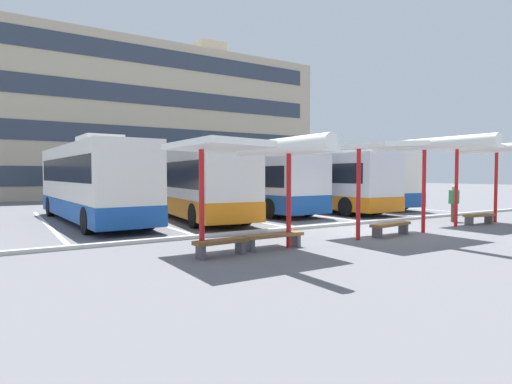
{
  "coord_description": "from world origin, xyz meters",
  "views": [
    {
      "loc": [
        -12.07,
        -11.25,
        2.15
      ],
      "look_at": [
        -2.79,
        3.64,
        1.41
      ],
      "focal_mm": 29.3,
      "sensor_mm": 36.0,
      "label": 1
    }
  ],
  "objects_px": {
    "coach_bus_4": "(351,181)",
    "bench_2": "(391,226)",
    "waiting_shelter_2": "(484,150)",
    "bench_0": "(221,244)",
    "waiting_shelter_0": "(253,150)",
    "bench_1": "(274,237)",
    "coach_bus_0": "(92,183)",
    "waiting_passenger_0": "(454,201)",
    "coach_bus_3": "(316,182)",
    "coach_bus_1": "(191,184)",
    "bench_3": "(479,217)",
    "coach_bus_2": "(251,184)",
    "waiting_shelter_1": "(400,147)"
  },
  "relations": [
    {
      "from": "coach_bus_3",
      "to": "bench_3",
      "type": "bearing_deg",
      "value": -82.24
    },
    {
      "from": "coach_bus_3",
      "to": "waiting_passenger_0",
      "type": "relative_size",
      "value": 6.56
    },
    {
      "from": "bench_0",
      "to": "waiting_shelter_1",
      "type": "height_order",
      "value": "waiting_shelter_1"
    },
    {
      "from": "coach_bus_3",
      "to": "bench_0",
      "type": "height_order",
      "value": "coach_bus_3"
    },
    {
      "from": "coach_bus_0",
      "to": "waiting_shelter_2",
      "type": "bearing_deg",
      "value": -35.39
    },
    {
      "from": "coach_bus_1",
      "to": "waiting_shelter_0",
      "type": "height_order",
      "value": "coach_bus_1"
    },
    {
      "from": "waiting_shelter_2",
      "to": "coach_bus_3",
      "type": "bearing_deg",
      "value": 97.65
    },
    {
      "from": "waiting_passenger_0",
      "to": "bench_0",
      "type": "bearing_deg",
      "value": -172.81
    },
    {
      "from": "coach_bus_2",
      "to": "waiting_shelter_0",
      "type": "xyz_separation_m",
      "value": [
        -6.41,
        -10.68,
        1.23
      ]
    },
    {
      "from": "waiting_shelter_2",
      "to": "bench_0",
      "type": "bearing_deg",
      "value": -178.87
    },
    {
      "from": "coach_bus_2",
      "to": "waiting_shelter_2",
      "type": "relative_size",
      "value": 2.43
    },
    {
      "from": "coach_bus_4",
      "to": "waiting_shelter_1",
      "type": "distance_m",
      "value": 13.79
    },
    {
      "from": "bench_0",
      "to": "bench_3",
      "type": "bearing_deg",
      "value": 1.72
    },
    {
      "from": "coach_bus_0",
      "to": "coach_bus_3",
      "type": "relative_size",
      "value": 1.04
    },
    {
      "from": "waiting_passenger_0",
      "to": "coach_bus_4",
      "type": "bearing_deg",
      "value": 74.29
    },
    {
      "from": "coach_bus_1",
      "to": "bench_0",
      "type": "height_order",
      "value": "coach_bus_1"
    },
    {
      "from": "bench_2",
      "to": "waiting_shelter_1",
      "type": "bearing_deg",
      "value": -90.0
    },
    {
      "from": "coach_bus_0",
      "to": "waiting_shelter_2",
      "type": "height_order",
      "value": "coach_bus_0"
    },
    {
      "from": "bench_1",
      "to": "bench_2",
      "type": "bearing_deg",
      "value": -0.22
    },
    {
      "from": "coach_bus_3",
      "to": "bench_0",
      "type": "xyz_separation_m",
      "value": [
        -11.34,
        -9.68,
        -1.35
      ]
    },
    {
      "from": "waiting_shelter_0",
      "to": "waiting_passenger_0",
      "type": "xyz_separation_m",
      "value": [
        11.78,
        1.75,
        -1.85
      ]
    },
    {
      "from": "bench_3",
      "to": "coach_bus_3",
      "type": "bearing_deg",
      "value": 97.76
    },
    {
      "from": "coach_bus_0",
      "to": "waiting_shelter_1",
      "type": "height_order",
      "value": "coach_bus_0"
    },
    {
      "from": "waiting_shelter_0",
      "to": "bench_1",
      "type": "xyz_separation_m",
      "value": [
        0.9,
        0.34,
        -2.47
      ]
    },
    {
      "from": "coach_bus_0",
      "to": "waiting_shelter_0",
      "type": "distance_m",
      "value": 10.57
    },
    {
      "from": "bench_2",
      "to": "waiting_passenger_0",
      "type": "distance_m",
      "value": 6.12
    },
    {
      "from": "bench_0",
      "to": "waiting_shelter_2",
      "type": "distance_m",
      "value": 12.93
    },
    {
      "from": "coach_bus_0",
      "to": "coach_bus_2",
      "type": "xyz_separation_m",
      "value": [
        8.61,
        0.39,
        -0.18
      ]
    },
    {
      "from": "coach_bus_2",
      "to": "bench_0",
      "type": "distance_m",
      "value": 12.87
    },
    {
      "from": "coach_bus_2",
      "to": "coach_bus_3",
      "type": "distance_m",
      "value": 4.12
    },
    {
      "from": "coach_bus_0",
      "to": "waiting_passenger_0",
      "type": "distance_m",
      "value": 16.4
    },
    {
      "from": "coach_bus_0",
      "to": "coach_bus_2",
      "type": "bearing_deg",
      "value": 2.63
    },
    {
      "from": "bench_1",
      "to": "coach_bus_3",
      "type": "bearing_deg",
      "value": 44.84
    },
    {
      "from": "bench_0",
      "to": "bench_3",
      "type": "xyz_separation_m",
      "value": [
        12.61,
        0.38,
        0.0
      ]
    },
    {
      "from": "waiting_shelter_1",
      "to": "bench_0",
      "type": "bearing_deg",
      "value": 178.39
    },
    {
      "from": "bench_1",
      "to": "bench_2",
      "type": "xyz_separation_m",
      "value": [
        4.96,
        -0.02,
        0.0
      ]
    },
    {
      "from": "coach_bus_4",
      "to": "bench_2",
      "type": "relative_size",
      "value": 5.26
    },
    {
      "from": "bench_0",
      "to": "bench_2",
      "type": "distance_m",
      "value": 6.76
    },
    {
      "from": "waiting_shelter_0",
      "to": "waiting_passenger_0",
      "type": "relative_size",
      "value": 3.0
    },
    {
      "from": "coach_bus_1",
      "to": "waiting_shelter_2",
      "type": "bearing_deg",
      "value": -45.25
    },
    {
      "from": "waiting_shelter_1",
      "to": "waiting_passenger_0",
      "type": "bearing_deg",
      "value": 16.81
    },
    {
      "from": "coach_bus_3",
      "to": "waiting_shelter_2",
      "type": "distance_m",
      "value": 9.63
    },
    {
      "from": "coach_bus_3",
      "to": "bench_2",
      "type": "relative_size",
      "value": 5.57
    },
    {
      "from": "waiting_shelter_2",
      "to": "bench_3",
      "type": "bearing_deg",
      "value": 90.0
    },
    {
      "from": "waiting_passenger_0",
      "to": "coach_bus_0",
      "type": "bearing_deg",
      "value": 148.61
    },
    {
      "from": "waiting_shelter_0",
      "to": "bench_0",
      "type": "distance_m",
      "value": 2.64
    },
    {
      "from": "coach_bus_3",
      "to": "bench_0",
      "type": "bearing_deg",
      "value": -139.52
    },
    {
      "from": "waiting_shelter_0",
      "to": "bench_1",
      "type": "height_order",
      "value": "waiting_shelter_0"
    },
    {
      "from": "coach_bus_2",
      "to": "waiting_passenger_0",
      "type": "relative_size",
      "value": 6.28
    },
    {
      "from": "coach_bus_2",
      "to": "bench_3",
      "type": "height_order",
      "value": "coach_bus_2"
    }
  ]
}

